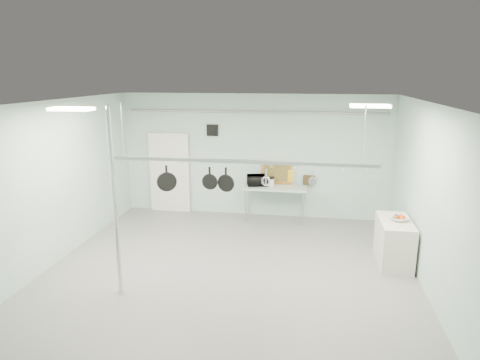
% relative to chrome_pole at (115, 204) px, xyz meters
% --- Properties ---
extents(floor, '(8.00, 8.00, 0.00)m').
position_rel_chrome_pole_xyz_m(floor, '(1.70, 0.60, -1.60)').
color(floor, gray).
rests_on(floor, ground).
extents(ceiling, '(7.00, 8.00, 0.02)m').
position_rel_chrome_pole_xyz_m(ceiling, '(1.70, 0.60, 1.59)').
color(ceiling, silver).
rests_on(ceiling, back_wall).
extents(back_wall, '(7.00, 0.02, 3.20)m').
position_rel_chrome_pole_xyz_m(back_wall, '(1.70, 4.59, 0.00)').
color(back_wall, silver).
rests_on(back_wall, floor).
extents(right_wall, '(0.02, 8.00, 3.20)m').
position_rel_chrome_pole_xyz_m(right_wall, '(5.19, 0.60, 0.00)').
color(right_wall, silver).
rests_on(right_wall, floor).
extents(door, '(1.10, 0.10, 2.20)m').
position_rel_chrome_pole_xyz_m(door, '(-0.60, 4.54, -0.55)').
color(door, silver).
rests_on(door, floor).
extents(wall_vent, '(0.30, 0.04, 0.30)m').
position_rel_chrome_pole_xyz_m(wall_vent, '(0.60, 4.57, 0.65)').
color(wall_vent, black).
rests_on(wall_vent, back_wall).
extents(conduit_pipe, '(6.60, 0.07, 0.07)m').
position_rel_chrome_pole_xyz_m(conduit_pipe, '(1.70, 4.50, 1.15)').
color(conduit_pipe, gray).
rests_on(conduit_pipe, back_wall).
extents(chrome_pole, '(0.08, 0.08, 3.20)m').
position_rel_chrome_pole_xyz_m(chrome_pole, '(0.00, 0.00, 0.00)').
color(chrome_pole, silver).
rests_on(chrome_pole, floor).
extents(prep_table, '(1.60, 0.70, 0.91)m').
position_rel_chrome_pole_xyz_m(prep_table, '(2.30, 4.20, -0.77)').
color(prep_table, '#AAC8B5').
rests_on(prep_table, floor).
extents(side_cabinet, '(0.60, 1.20, 0.90)m').
position_rel_chrome_pole_xyz_m(side_cabinet, '(4.85, 2.00, -1.15)').
color(side_cabinet, beige).
rests_on(side_cabinet, floor).
extents(pot_rack, '(4.80, 0.06, 1.00)m').
position_rel_chrome_pole_xyz_m(pot_rack, '(1.90, 0.90, 0.63)').
color(pot_rack, '#B7B7BC').
rests_on(pot_rack, ceiling).
extents(light_panel_left, '(0.65, 0.30, 0.05)m').
position_rel_chrome_pole_xyz_m(light_panel_left, '(-0.50, -0.20, 1.56)').
color(light_panel_left, white).
rests_on(light_panel_left, ceiling).
extents(light_panel_right, '(0.65, 0.30, 0.05)m').
position_rel_chrome_pole_xyz_m(light_panel_right, '(4.10, 1.20, 1.56)').
color(light_panel_right, white).
rests_on(light_panel_right, ceiling).
extents(microwave, '(0.57, 0.45, 0.27)m').
position_rel_chrome_pole_xyz_m(microwave, '(1.83, 4.21, -0.56)').
color(microwave, black).
rests_on(microwave, prep_table).
extents(coffee_canister, '(0.18, 0.18, 0.20)m').
position_rel_chrome_pole_xyz_m(coffee_canister, '(2.20, 4.20, -0.60)').
color(coffee_canister, silver).
rests_on(coffee_canister, prep_table).
extents(painting_large, '(0.78, 0.15, 0.58)m').
position_rel_chrome_pole_xyz_m(painting_large, '(2.31, 4.50, -0.41)').
color(painting_large, orange).
rests_on(painting_large, prep_table).
extents(painting_small, '(0.30, 0.10, 0.25)m').
position_rel_chrome_pole_xyz_m(painting_small, '(3.14, 4.50, -0.57)').
color(painting_small, '#332511').
rests_on(painting_small, prep_table).
extents(fruit_bowl, '(0.39, 0.39, 0.09)m').
position_rel_chrome_pole_xyz_m(fruit_bowl, '(4.90, 2.01, -0.66)').
color(fruit_bowl, white).
rests_on(fruit_bowl, side_cabinet).
extents(skillet_left, '(0.35, 0.18, 0.48)m').
position_rel_chrome_pole_xyz_m(skillet_left, '(0.59, 0.90, 0.25)').
color(skillet_left, black).
rests_on(skillet_left, pot_rack).
extents(skillet_mid, '(0.29, 0.08, 0.40)m').
position_rel_chrome_pole_xyz_m(skillet_mid, '(1.39, 0.90, 0.28)').
color(skillet_mid, black).
rests_on(skillet_mid, pot_rack).
extents(skillet_right, '(0.32, 0.12, 0.44)m').
position_rel_chrome_pole_xyz_m(skillet_right, '(1.69, 0.90, 0.26)').
color(skillet_right, black).
rests_on(skillet_right, pot_rack).
extents(whisk, '(0.19, 0.19, 0.34)m').
position_rel_chrome_pole_xyz_m(whisk, '(2.40, 0.90, 0.31)').
color(whisk, '#ABABB0').
rests_on(whisk, pot_rack).
extents(grater, '(0.09, 0.05, 0.23)m').
position_rel_chrome_pole_xyz_m(grater, '(2.82, 0.90, 0.37)').
color(grater, yellow).
rests_on(grater, pot_rack).
extents(saucepan, '(0.16, 0.12, 0.26)m').
position_rel_chrome_pole_xyz_m(saucepan, '(3.20, 0.90, 0.35)').
color(saucepan, silver).
rests_on(saucepan, pot_rack).
extents(fruit_cluster, '(0.24, 0.24, 0.09)m').
position_rel_chrome_pole_xyz_m(fruit_cluster, '(4.90, 2.01, -0.62)').
color(fruit_cluster, '#9F260E').
rests_on(fruit_cluster, fruit_bowl).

